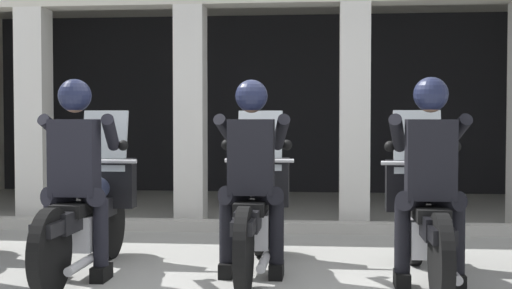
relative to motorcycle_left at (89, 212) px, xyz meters
name	(u,v)px	position (x,y,z in m)	size (l,w,h in m)	color
ground_plane	(276,224)	(1.36, 2.81, -0.50)	(80.00, 80.00, 0.00)	#999993
station_building	(283,67)	(1.32, 4.88, 1.54)	(10.86, 4.45, 3.21)	black
kerb_strip	(268,227)	(1.32, 2.17, -0.44)	(10.36, 0.24, 0.12)	#B7B5AD
motorcycle_left	(89,212)	(0.00, 0.00, 0.00)	(0.62, 2.04, 1.35)	black
police_officer_left	(76,161)	(0.00, -0.28, 0.44)	(0.63, 0.61, 1.58)	black
motorcycle_center	(255,211)	(1.37, 0.23, 0.00)	(0.62, 2.04, 1.35)	black
police_officer_center	(252,161)	(1.36, -0.05, 0.44)	(0.63, 0.61, 1.58)	black
motorcycle_right	(424,217)	(2.73, 0.00, 0.00)	(0.62, 2.04, 1.35)	black
police_officer_right	(430,164)	(2.73, -0.28, 0.44)	(0.63, 0.61, 1.58)	black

